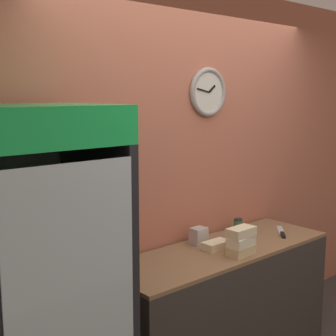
# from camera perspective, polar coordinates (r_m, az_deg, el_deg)

# --- Properties ---
(wall_back) EXTENTS (5.20, 0.09, 2.70)m
(wall_back) POSITION_cam_1_polar(r_m,az_deg,el_deg) (3.45, 2.61, -0.56)
(wall_back) COLOR #B7664C
(wall_back) RESTS_ON ground_plane
(prep_counter) EXTENTS (1.76, 0.58, 0.86)m
(prep_counter) POSITION_cam_1_polar(r_m,az_deg,el_deg) (3.50, 6.45, -16.35)
(prep_counter) COLOR #332D28
(prep_counter) RESTS_ON ground_plane
(beverage_cooler) EXTENTS (0.72, 0.73, 1.88)m
(beverage_cooler) POSITION_cam_1_polar(r_m,az_deg,el_deg) (2.47, -16.18, -12.79)
(beverage_cooler) COLOR black
(beverage_cooler) RESTS_ON ground_plane
(sandwich_stack_bottom) EXTENTS (0.21, 0.12, 0.06)m
(sandwich_stack_bottom) POSITION_cam_1_polar(r_m,az_deg,el_deg) (3.21, 8.86, -9.90)
(sandwich_stack_bottom) COLOR tan
(sandwich_stack_bottom) RESTS_ON prep_counter
(sandwich_stack_middle) EXTENTS (0.21, 0.13, 0.06)m
(sandwich_stack_middle) POSITION_cam_1_polar(r_m,az_deg,el_deg) (3.19, 8.89, -8.82)
(sandwich_stack_middle) COLOR beige
(sandwich_stack_middle) RESTS_ON sandwich_stack_bottom
(sandwich_stack_top) EXTENTS (0.20, 0.12, 0.06)m
(sandwich_stack_top) POSITION_cam_1_polar(r_m,az_deg,el_deg) (3.17, 8.92, -7.73)
(sandwich_stack_top) COLOR beige
(sandwich_stack_top) RESTS_ON sandwich_stack_middle
(sandwich_flat_left) EXTENTS (0.20, 0.11, 0.06)m
(sandwich_flat_left) POSITION_cam_1_polar(r_m,az_deg,el_deg) (3.31, 5.87, -9.34)
(sandwich_flat_left) COLOR beige
(sandwich_flat_left) RESTS_ON prep_counter
(chefs_knife) EXTENTS (0.27, 0.25, 0.02)m
(chefs_knife) POSITION_cam_1_polar(r_m,az_deg,el_deg) (3.74, 13.73, -7.71)
(chefs_knife) COLOR silver
(chefs_knife) RESTS_ON prep_counter
(condiment_jar) EXTENTS (0.07, 0.07, 0.11)m
(condiment_jar) POSITION_cam_1_polar(r_m,az_deg,el_deg) (3.71, 8.54, -6.94)
(condiment_jar) COLOR #336B38
(condiment_jar) RESTS_ON prep_counter
(napkin_dispenser) EXTENTS (0.11, 0.09, 0.12)m
(napkin_dispenser) POSITION_cam_1_polar(r_m,az_deg,el_deg) (3.39, 3.76, -8.26)
(napkin_dispenser) COLOR #B7B2AD
(napkin_dispenser) RESTS_ON prep_counter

